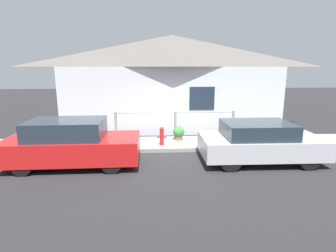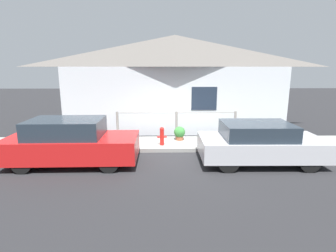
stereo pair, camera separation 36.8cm
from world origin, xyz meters
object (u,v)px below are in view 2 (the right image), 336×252
(fire_hydrant, at_px, (162,136))
(potted_plant_near_hydrant, at_px, (180,133))
(car_left, at_px, (71,142))
(car_right, at_px, (259,143))

(fire_hydrant, height_order, potted_plant_near_hydrant, fire_hydrant)
(fire_hydrant, relative_size, potted_plant_near_hydrant, 1.26)
(car_left, bearing_deg, potted_plant_near_hydrant, 32.10)
(car_right, relative_size, fire_hydrant, 5.55)
(car_right, bearing_deg, car_left, -179.27)
(car_right, height_order, fire_hydrant, car_right)
(potted_plant_near_hydrant, bearing_deg, car_left, -147.27)
(fire_hydrant, bearing_deg, potted_plant_near_hydrant, 45.00)
(fire_hydrant, distance_m, potted_plant_near_hydrant, 0.98)
(car_right, xyz_separation_m, fire_hydrant, (-3.05, 1.54, -0.15))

